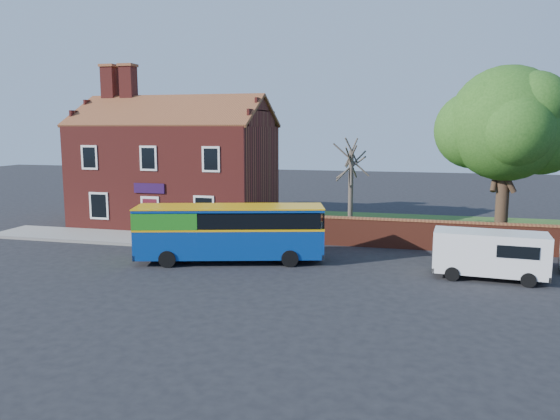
# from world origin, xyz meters

# --- Properties ---
(ground) EXTENTS (120.00, 120.00, 0.00)m
(ground) POSITION_xyz_m (0.00, 0.00, 0.00)
(ground) COLOR black
(ground) RESTS_ON ground
(pavement) EXTENTS (18.00, 3.50, 0.12)m
(pavement) POSITION_xyz_m (-7.00, 5.75, 0.06)
(pavement) COLOR gray
(pavement) RESTS_ON ground
(kerb) EXTENTS (18.00, 0.15, 0.14)m
(kerb) POSITION_xyz_m (-7.00, 4.00, 0.07)
(kerb) COLOR slate
(kerb) RESTS_ON ground
(grass_strip) EXTENTS (26.00, 12.00, 0.04)m
(grass_strip) POSITION_xyz_m (13.00, 13.00, 0.02)
(grass_strip) COLOR #426B28
(grass_strip) RESTS_ON ground
(shop_building) EXTENTS (12.30, 8.13, 10.50)m
(shop_building) POSITION_xyz_m (-7.02, 11.50, 3.41)
(shop_building) COLOR maroon
(shop_building) RESTS_ON ground
(boundary_wall) EXTENTS (22.00, 0.38, 1.60)m
(boundary_wall) POSITION_xyz_m (13.00, 7.00, 0.81)
(boundary_wall) COLOR maroon
(boundary_wall) RESTS_ON ground
(bus) EXTENTS (9.18, 4.56, 2.72)m
(bus) POSITION_xyz_m (-0.21, 1.91, 1.55)
(bus) COLOR navy
(bus) RESTS_ON ground
(van_near) EXTENTS (4.75, 2.22, 2.03)m
(van_near) POSITION_xyz_m (11.82, 1.89, 1.13)
(van_near) COLOR white
(van_near) RESTS_ON ground
(large_tree) EXTENTS (8.06, 6.38, 9.83)m
(large_tree) POSITION_xyz_m (13.47, 10.66, 6.44)
(large_tree) COLOR black
(large_tree) RESTS_ON ground
(bare_tree) EXTENTS (2.07, 2.47, 5.53)m
(bare_tree) POSITION_xyz_m (4.82, 10.32, 2.84)
(bare_tree) COLOR #4C4238
(bare_tree) RESTS_ON ground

